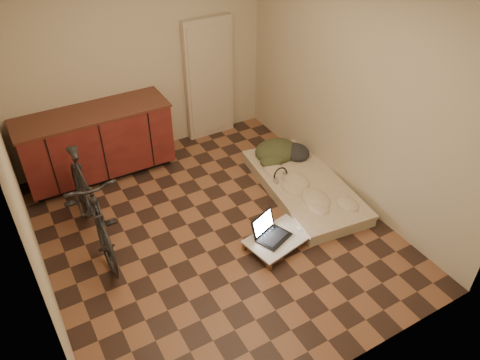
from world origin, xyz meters
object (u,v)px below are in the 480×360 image
futon (304,186)px  lap_desk (278,238)px  bicycle (89,200)px  laptop (270,232)px

futon → lap_desk: futon is taller
bicycle → lap_desk: size_ratio=2.30×
bicycle → futon: bicycle is taller
lap_desk → bicycle: bearing=136.6°
lap_desk → laptop: bearing=123.6°
laptop → futon: bearing=12.6°
bicycle → laptop: size_ratio=4.03×
futon → laptop: 1.05m
bicycle → laptop: bicycle is taller
laptop → bicycle: bearing=127.3°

